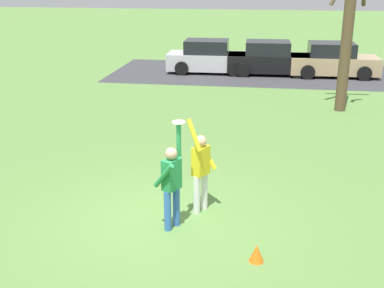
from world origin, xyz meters
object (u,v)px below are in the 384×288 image
parked_car_tan (333,61)px  field_cone_orange (256,253)px  frisbee_disc (179,122)px  person_catcher (172,181)px  parked_car_black (270,59)px  person_defender (201,167)px  parked_car_silver (209,58)px  bare_tree_tall (350,18)px

parked_car_tan → field_cone_orange: parked_car_tan is taller
parked_car_tan → frisbee_disc: bearing=-108.0°
person_catcher → field_cone_orange: bearing=-91.3°
parked_car_black → person_defender: bearing=-96.5°
frisbee_disc → parked_car_black: (1.66, 15.76, -1.37)m
parked_car_black → person_catcher: bearing=-97.8°
parked_car_silver → field_cone_orange: size_ratio=12.95×
person_catcher → frisbee_disc: bearing=-0.0°
parked_car_silver → parked_car_tan: bearing=-2.1°
person_catcher → field_cone_orange: (1.66, -0.97, -0.82)m
frisbee_disc → parked_car_tan: bearing=73.5°
person_catcher → parked_car_silver: bearing=33.4°
frisbee_disc → field_cone_orange: bearing=-37.1°
person_defender → bare_tree_tall: (3.93, 8.72, 2.27)m
parked_car_tan → bare_tree_tall: 6.87m
person_catcher → bare_tree_tall: bearing=4.4°
parked_car_black → field_cone_orange: bearing=-91.9°
person_catcher → parked_car_silver: size_ratio=0.50×
person_defender → parked_car_silver: 15.25m
person_defender → bare_tree_tall: 9.83m
person_catcher → field_cone_orange: person_catcher is taller
person_defender → parked_car_tan: person_defender is taller
person_defender → field_cone_orange: bearing=63.4°
frisbee_disc → person_catcher: bearing=-119.1°
parked_car_silver → parked_car_black: (2.97, -0.00, 0.00)m
frisbee_disc → parked_car_black: frisbee_disc is taller
person_catcher → bare_tree_tall: (4.38, 9.52, 2.27)m
person_defender → person_catcher: bearing=0.0°
frisbee_disc → parked_car_silver: bearing=94.7°
person_defender → frisbee_disc: size_ratio=8.30×
bare_tree_tall → parked_car_black: bearing=112.0°
bare_tree_tall → parked_car_silver: bearing=130.9°
parked_car_silver → bare_tree_tall: bare_tree_tall is taller
person_defender → field_cone_orange: (1.21, -1.78, -0.82)m
person_defender → field_cone_orange: 2.30m
bare_tree_tall → person_defender: bearing=-114.3°
parked_car_silver → bare_tree_tall: size_ratio=0.67×
parked_car_black → frisbee_disc: bearing=-97.5°
person_catcher → parked_car_black: person_catcher is taller
frisbee_disc → bare_tree_tall: (4.27, 9.33, 1.16)m
parked_car_silver → parked_car_tan: size_ratio=1.00×
person_defender → parked_car_silver: size_ratio=0.49×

